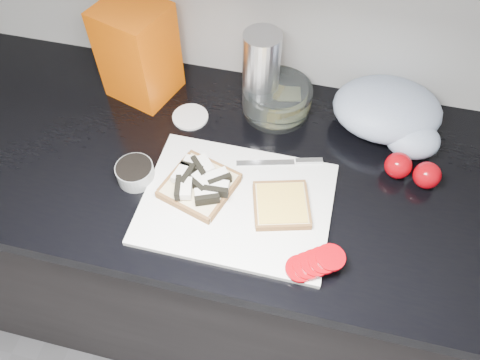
% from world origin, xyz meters
% --- Properties ---
extents(base_cabinet, '(3.50, 0.60, 0.86)m').
position_xyz_m(base_cabinet, '(0.00, 1.20, 0.43)').
color(base_cabinet, black).
rests_on(base_cabinet, ground).
extents(countertop, '(3.50, 0.64, 0.04)m').
position_xyz_m(countertop, '(0.00, 1.20, 0.88)').
color(countertop, black).
rests_on(countertop, base_cabinet).
extents(cutting_board, '(0.40, 0.30, 0.01)m').
position_xyz_m(cutting_board, '(-0.09, 1.08, 0.91)').
color(cutting_board, white).
rests_on(cutting_board, countertop).
extents(bread_left, '(0.18, 0.18, 0.04)m').
position_xyz_m(bread_left, '(-0.17, 1.10, 0.93)').
color(bread_left, beige).
rests_on(bread_left, cutting_board).
extents(bread_right, '(0.15, 0.15, 0.02)m').
position_xyz_m(bread_right, '(0.01, 1.09, 0.92)').
color(bread_right, beige).
rests_on(bread_right, cutting_board).
extents(tomato_slices, '(0.12, 0.10, 0.02)m').
position_xyz_m(tomato_slices, '(0.09, 0.97, 0.92)').
color(tomato_slices, '#9C030B').
rests_on(tomato_slices, cutting_board).
extents(knife, '(0.19, 0.06, 0.01)m').
position_xyz_m(knife, '(0.00, 1.22, 0.91)').
color(knife, silver).
rests_on(knife, cutting_board).
extents(seed_tub, '(0.08, 0.08, 0.04)m').
position_xyz_m(seed_tub, '(-0.32, 1.10, 0.92)').
color(seed_tub, '#949999').
rests_on(seed_tub, countertop).
extents(tub_lid, '(0.10, 0.10, 0.01)m').
position_xyz_m(tub_lid, '(-0.26, 1.31, 0.90)').
color(tub_lid, white).
rests_on(tub_lid, countertop).
extents(glass_bowl, '(0.17, 0.17, 0.07)m').
position_xyz_m(glass_bowl, '(-0.06, 1.39, 0.93)').
color(glass_bowl, silver).
rests_on(glass_bowl, countertop).
extents(bread_bag, '(0.19, 0.18, 0.24)m').
position_xyz_m(bread_bag, '(-0.40, 1.38, 1.02)').
color(bread_bag, '#FB5504').
rests_on(bread_bag, countertop).
extents(steel_canister, '(0.09, 0.09, 0.21)m').
position_xyz_m(steel_canister, '(-0.10, 1.39, 1.01)').
color(steel_canister, silver).
rests_on(steel_canister, countertop).
extents(grocery_bag, '(0.27, 0.23, 0.11)m').
position_xyz_m(grocery_bag, '(0.21, 1.38, 0.95)').
color(grocery_bag, '#AFBFD7').
rests_on(grocery_bag, countertop).
extents(whole_tomatoes, '(0.12, 0.07, 0.06)m').
position_xyz_m(whole_tomatoes, '(0.27, 1.24, 0.93)').
color(whole_tomatoes, '#9C030B').
rests_on(whole_tomatoes, countertop).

